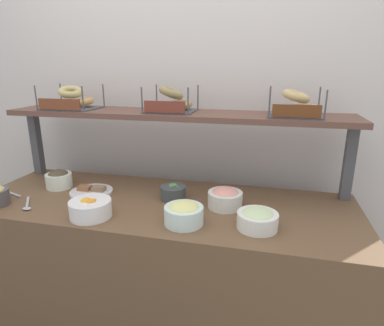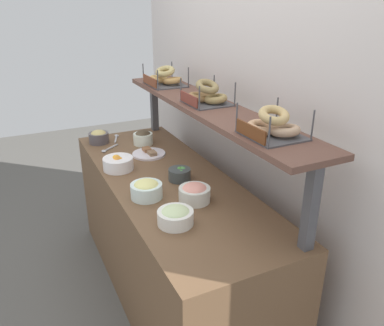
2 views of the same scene
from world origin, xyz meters
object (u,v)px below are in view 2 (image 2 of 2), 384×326
bowl_veggie_mix (180,174)px  bagel_basket_sesame (165,79)px  serving_spoon_by_edge (107,149)px  bowl_scallion_spread (175,216)px  bowl_hummus (99,137)px  bagel_basket_plain (272,126)px  bagel_basket_everything (207,96)px  bowl_chocolate_spread (143,138)px  bowl_fruit_salad (118,163)px  serving_plate_white (149,153)px  serving_spoon_near_plate (116,137)px  bowl_egg_salad (146,189)px  bowl_lox_spread (195,193)px

bowl_veggie_mix → bagel_basket_sesame: 0.83m
serving_spoon_by_edge → bowl_scallion_spread: bearing=2.4°
bowl_scallion_spread → bowl_hummus: size_ratio=1.19×
bowl_scallion_spread → bagel_basket_plain: (0.14, 0.42, 0.43)m
bagel_basket_everything → bagel_basket_sesame: bearing=-178.1°
bowl_hummus → bagel_basket_sesame: 0.66m
bagel_basket_plain → bagel_basket_everything: bearing=179.1°
bowl_chocolate_spread → bagel_basket_everything: bearing=18.3°
bowl_fruit_salad → serving_plate_white: bowl_fruit_salad is taller
bowl_veggie_mix → bowl_hummus: 0.91m
serving_spoon_near_plate → bagel_basket_everything: bearing=22.7°
bowl_veggie_mix → serving_spoon_near_plate: size_ratio=0.77×
bowl_scallion_spread → serving_spoon_near_plate: 1.36m
bowl_scallion_spread → bowl_hummus: 1.31m
bowl_veggie_mix → bowl_fruit_salad: bearing=-137.0°
bowl_chocolate_spread → bowl_fruit_salad: size_ratio=0.75×
bowl_egg_salad → serving_plate_white: bearing=158.9°
bowl_lox_spread → serving_spoon_by_edge: size_ratio=1.16×
serving_plate_white → bowl_scallion_spread: bearing=-12.0°
bowl_hummus → bowl_egg_salad: 0.99m
bowl_chocolate_spread → serving_spoon_near_plate: size_ratio=0.83×
bowl_scallion_spread → bowl_egg_salad: (-0.32, -0.03, 0.01)m
serving_spoon_by_edge → bagel_basket_everything: (0.61, 0.48, 0.47)m
bowl_veggie_mix → bowl_fruit_salad: bowl_fruit_salad is taller
bowl_hummus → bowl_fruit_salad: bearing=-0.6°
bowl_lox_spread → bagel_basket_everything: bearing=144.4°
bowl_fruit_salad → bowl_egg_salad: 0.44m
bowl_hummus → serving_spoon_near_plate: size_ratio=0.85×
bowl_fruit_salad → bowl_lox_spread: 0.64m
bowl_fruit_salad → bagel_basket_plain: bagel_basket_plain is taller
serving_plate_white → bagel_basket_everything: bagel_basket_everything is taller
bagel_basket_plain → serving_spoon_near_plate: bearing=-167.1°
bowl_chocolate_spread → bowl_egg_salad: 0.86m
bowl_egg_salad → serving_spoon_near_plate: bowl_egg_salad is taller
bagel_basket_everything → serving_spoon_near_plate: bearing=-157.3°
bagel_basket_sesame → bagel_basket_everything: bearing=1.9°
serving_plate_white → serving_spoon_near_plate: bearing=-166.2°
bowl_lox_spread → serving_spoon_by_edge: (-0.96, -0.23, -0.04)m
bagel_basket_plain → bowl_scallion_spread: bearing=-108.3°
bowl_egg_salad → serving_spoon_by_edge: bowl_egg_salad is taller
serving_plate_white → bagel_basket_plain: size_ratio=0.88×
bowl_chocolate_spread → bowl_fruit_salad: bearing=-38.3°
bowl_egg_salad → bagel_basket_sesame: bagel_basket_sesame is taller
bowl_chocolate_spread → serving_plate_white: size_ratio=0.63×
serving_spoon_by_edge → bowl_hummus: bearing=-175.2°
bowl_veggie_mix → bagel_basket_plain: size_ratio=0.51×
bowl_lox_spread → bagel_basket_sesame: bearing=166.5°
serving_spoon_near_plate → serving_spoon_by_edge: same height
bowl_chocolate_spread → serving_spoon_near_plate: bearing=-146.3°
bowl_fruit_salad → serving_spoon_near_plate: bearing=165.8°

